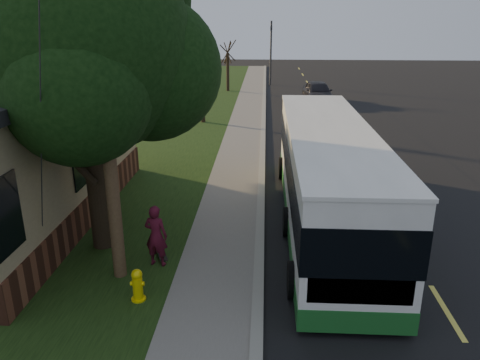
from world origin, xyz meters
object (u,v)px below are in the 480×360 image
fire_hydrant (138,285)px  bare_tree_far (228,67)px  traffic_signal (271,49)px  transit_bus (327,173)px  skateboarder (156,236)px  utility_pole (102,82)px  leafy_tree (87,49)px  bare_tree_near (202,86)px  distant_car (318,92)px  skateboard_main (162,254)px

fire_hydrant → bare_tree_far: size_ratio=0.18×
bare_tree_far → traffic_signal: (3.50, 4.00, 1.16)m
bare_tree_far → transit_bus: 26.07m
skateboarder → utility_pole: bearing=46.0°
bare_tree_far → fire_hydrant: bearing=-89.2°
leafy_tree → transit_bus: size_ratio=0.71×
utility_pole → bare_tree_near: utility_pole is taller
traffic_signal → transit_bus: traffic_signal is taller
transit_bus → skateboarder: (-4.43, -2.86, -0.72)m
bare_tree_near → transit_bus: 14.65m
bare_tree_far → traffic_signal: size_ratio=0.73×
leafy_tree → bare_tree_far: size_ratio=1.94×
leafy_tree → traffic_signal: (4.67, 31.35, -2.00)m
bare_tree_near → distant_car: 10.29m
bare_tree_near → traffic_signal: size_ratio=0.78×
transit_bus → distant_car: (1.90, 20.70, -0.81)m
fire_hydrant → transit_bus: (4.51, 4.40, 1.15)m
leafy_tree → bare_tree_near: size_ratio=1.81×
skateboard_main → bare_tree_far: bearing=91.0°
skateboard_main → distant_car: distant_car is taller
skateboarder → skateboard_main: (0.01, 0.42, -0.74)m
bare_tree_near → transit_bus: (5.41, -13.60, -0.57)m
fire_hydrant → traffic_signal: traffic_signal is taller
bare_tree_far → transit_bus: bare_tree_far is taller
bare_tree_near → traffic_signal: bearing=76.0°
leafy_tree → bare_tree_near: bearing=87.5°
skateboard_main → skateboarder: bearing=-91.2°
leafy_tree → transit_bus: leafy_tree is taller
distant_car → utility_pole: bearing=-109.8°
bare_tree_near → transit_bus: bearing=-68.3°
distant_car → bare_tree_far: bearing=140.9°
skateboard_main → distant_car: bearing=74.7°
skateboard_main → utility_pole: bearing=-129.5°
bare_tree_near → utility_pole: bearing=-89.3°
leafy_tree → distant_car: (7.99, 22.45, -4.40)m
bare_tree_far → traffic_signal: bearing=48.8°
bare_tree_near → bare_tree_far: bearing=87.6°
skateboarder → bare_tree_far: bearing=-77.7°
fire_hydrant → skateboarder: 1.60m
skateboarder → traffic_signal: bearing=-84.0°
traffic_signal → skateboard_main: (-3.01, -32.04, -3.04)m
bare_tree_near → bare_tree_far: size_ratio=1.07×
bare_tree_near → leafy_tree: bearing=-92.5°
bare_tree_near → skateboarder: size_ratio=2.73×
traffic_signal → skateboarder: 32.68m
bare_tree_far → traffic_signal: traffic_signal is taller
traffic_signal → leafy_tree: bearing=-98.5°
traffic_signal → distant_car: bearing=-69.6°
skateboarder → transit_bus: bearing=-135.8°
utility_pole → transit_bus: bearing=33.2°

